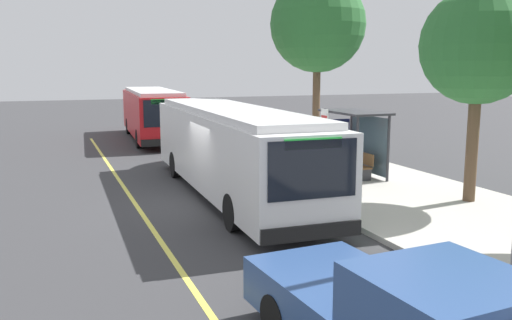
{
  "coord_description": "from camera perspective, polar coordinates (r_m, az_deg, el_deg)",
  "views": [
    {
      "loc": [
        16.29,
        -4.67,
        4.24
      ],
      "look_at": [
        0.79,
        1.27,
        1.44
      ],
      "focal_mm": 38.61,
      "sensor_mm": 36.0,
      "label": 1
    }
  ],
  "objects": [
    {
      "name": "ground_plane",
      "position": [
        17.47,
        -4.84,
        -4.5
      ],
      "size": [
        120.0,
        120.0,
        0.0
      ],
      "primitive_type": "plane",
      "color": "#38383A"
    },
    {
      "name": "route_sign_post",
      "position": [
        17.79,
        7.1,
        2.13
      ],
      "size": [
        0.44,
        0.08,
        2.8
      ],
      "color": "#333338",
      "rests_on": "sidewalk_curb"
    },
    {
      "name": "sidewalk_curb",
      "position": [
        19.92,
        11.99,
        -2.7
      ],
      "size": [
        44.0,
        6.4,
        0.15
      ],
      "primitive_type": "cube",
      "color": "#B7B2A8",
      "rests_on": "ground_plane"
    },
    {
      "name": "waiting_bench",
      "position": [
        21.05,
        10.5,
        -0.45
      ],
      "size": [
        1.6,
        0.48,
        0.95
      ],
      "color": "brown",
      "rests_on": "sidewalk_curb"
    },
    {
      "name": "street_tree_near_shelter",
      "position": [
        26.57,
        6.4,
        13.75
      ],
      "size": [
        4.48,
        4.48,
        8.31
      ],
      "color": "brown",
      "rests_on": "sidewalk_curb"
    },
    {
      "name": "lane_stripe_center",
      "position": [
        17.02,
        -12.0,
        -5.05
      ],
      "size": [
        36.0,
        0.14,
        0.01
      ],
      "primitive_type": "cube",
      "color": "#E0D64C",
      "rests_on": "ground_plane"
    },
    {
      "name": "transit_bus_second",
      "position": [
        33.2,
        -10.68,
        4.88
      ],
      "size": [
        11.16,
        3.24,
        2.95
      ],
      "color": "red",
      "rests_on": "ground_plane"
    },
    {
      "name": "bus_shelter",
      "position": [
        21.26,
        10.26,
        3.15
      ],
      "size": [
        2.9,
        1.6,
        2.48
      ],
      "color": "#333338",
      "rests_on": "sidewalk_curb"
    },
    {
      "name": "street_tree_downstreet",
      "position": [
        17.91,
        22.07,
        10.8
      ],
      "size": [
        3.48,
        3.48,
        6.46
      ],
      "color": "brown",
      "rests_on": "sidewalk_curb"
    },
    {
      "name": "transit_bus_main",
      "position": [
        18.16,
        -2.52,
        1.27
      ],
      "size": [
        12.58,
        2.88,
        2.95
      ],
      "color": "white",
      "rests_on": "ground_plane"
    }
  ]
}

